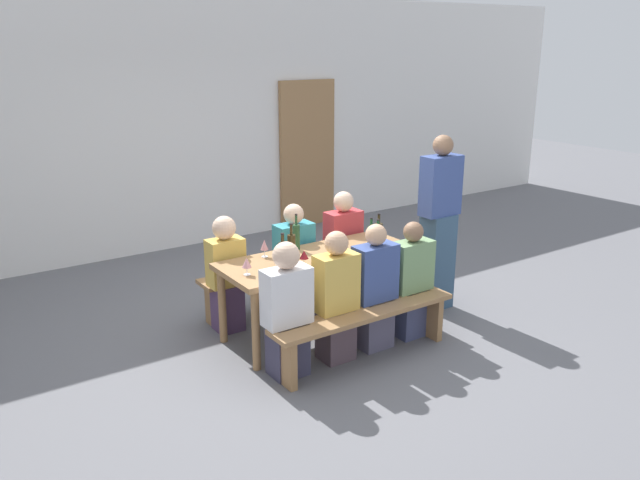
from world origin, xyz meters
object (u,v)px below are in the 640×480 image
wine_bottle_1 (291,247)px  wine_glass_2 (247,263)px  bench_far (283,276)px  wine_bottle_3 (378,234)px  tasting_table (320,265)px  standing_host (438,226)px  bench_near (365,322)px  seated_guest_far_1 (294,262)px  wine_bottle_0 (377,242)px  wine_glass_0 (264,245)px  wine_bottle_4 (283,254)px  seated_guest_near_1 (336,300)px  wine_bottle_2 (371,238)px  wine_glass_1 (304,255)px  seated_guest_near_2 (375,291)px  seated_guest_far_0 (226,276)px  wooden_door (307,154)px  seated_guest_near_0 (287,313)px  seated_guest_far_2 (343,249)px  seated_guest_near_3 (411,283)px  wine_bottle_5 (296,236)px

wine_bottle_1 → wine_glass_2: 0.50m
bench_far → wine_bottle_3: size_ratio=5.51×
tasting_table → standing_host: (1.31, -0.17, 0.19)m
bench_near → seated_guest_far_1: 1.21m
wine_bottle_0 → wine_glass_0: (-0.87, 0.54, -0.02)m
wine_bottle_4 → seated_guest_near_1: seated_guest_near_1 is taller
wine_bottle_0 → seated_guest_near_1: seated_guest_near_1 is taller
wine_bottle_2 → wine_bottle_0: bearing=-101.8°
wine_glass_0 → bench_near: bearing=-64.9°
wine_bottle_3 → wine_glass_2: bearing=-179.7°
wine_glass_1 → seated_guest_near_2: (0.50, -0.36, -0.32)m
seated_guest_near_1 → seated_guest_far_0: (-0.50, 1.05, -0.00)m
tasting_table → wine_bottle_2: 0.53m
seated_guest_near_2 → seated_guest_far_1: bearing=9.5°
wooden_door → tasting_table: (-1.91, -3.15, -0.39)m
seated_guest_near_0 → seated_guest_far_0: size_ratio=1.02×
wine_glass_0 → seated_guest_far_0: seated_guest_far_0 is taller
wine_glass_2 → standing_host: bearing=-2.5°
wine_bottle_3 → seated_guest_near_0: (-1.30, -0.46, -0.33)m
wine_bottle_3 → seated_guest_far_2: size_ratio=0.27×
tasting_table → seated_guest_near_1: 0.57m
wine_bottle_1 → seated_guest_near_3: bearing=-29.6°
wine_bottle_5 → wine_glass_0: size_ratio=2.12×
tasting_table → seated_guest_near_1: seated_guest_near_1 is taller
seated_guest_far_0 → seated_guest_far_2: size_ratio=0.95×
seated_guest_far_1 → wine_bottle_2: bearing=31.5°
wooden_door → seated_guest_near_3: bearing=-109.0°
tasting_table → wine_glass_1: 0.37m
bench_near → wine_bottle_4: size_ratio=5.86×
standing_host → wine_glass_2: bearing=-2.5°
wine_bottle_5 → standing_host: 1.46m
bench_near → standing_host: 1.49m
bench_far → seated_guest_near_3: bearing=-61.6°
tasting_table → wooden_door: bearing=58.7°
tasting_table → wine_bottle_4: size_ratio=6.20×
wine_bottle_1 → wine_bottle_2: size_ratio=1.08×
seated_guest_near_0 → wine_bottle_3: bearing=-70.6°
seated_guest_near_1 → standing_host: 1.57m
tasting_table → seated_guest_far_2: size_ratio=1.59×
wine_bottle_4 → wine_glass_1: (0.15, -0.10, -0.01)m
seated_guest_far_1 → seated_guest_near_2: bearing=9.5°
seated_guest_near_3 → seated_guest_far_2: seated_guest_far_2 is taller
wine_bottle_0 → seated_guest_near_3: bearing=-48.3°
wooden_door → wine_glass_2: bearing=-129.9°
tasting_table → seated_guest_far_0: seated_guest_far_0 is taller
wine_bottle_1 → seated_guest_near_1: 0.64m
seated_guest_near_2 → bench_near: bearing=124.1°
wine_glass_1 → seated_guest_far_2: size_ratio=0.12×
seated_guest_near_3 → seated_guest_near_1: bearing=90.0°
wine_bottle_2 → seated_guest_far_1: seated_guest_far_1 is taller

